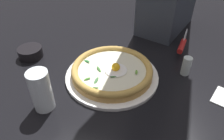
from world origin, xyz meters
TOP-DOWN VIEW (x-y plane):
  - ground_plane at (0.00, 0.00)m, footprint 2.40×2.40m
  - pizza_plate at (0.02, 0.03)m, footprint 0.34×0.34m
  - pizza at (0.02, 0.03)m, footprint 0.29×0.29m
  - side_bowl at (-0.01, -0.33)m, footprint 0.10×0.10m
  - pizza_cutter at (-0.23, 0.26)m, footprint 0.16×0.03m
  - drinking_glass at (0.22, -0.13)m, footprint 0.06×0.06m
  - pepper_shaker at (-0.09, 0.28)m, footprint 0.03×0.03m

SIDE VIEW (x-z plane):
  - ground_plane at x=0.00m, z-range -0.03..0.00m
  - pizza_plate at x=0.02m, z-range 0.00..0.01m
  - side_bowl at x=-0.01m, z-range 0.00..0.04m
  - pizza at x=0.02m, z-range 0.00..0.06m
  - pepper_shaker at x=-0.09m, z-range 0.00..0.07m
  - pizza_cutter at x=-0.23m, z-range 0.00..0.08m
  - drinking_glass at x=0.22m, z-range -0.01..0.13m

